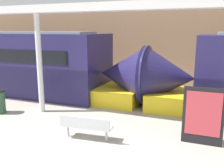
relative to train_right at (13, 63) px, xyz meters
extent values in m
plane|color=#A8A093|center=(6.40, -5.66, -1.52)|extent=(60.00, 60.00, 0.00)
cube|color=#937051|center=(6.40, 4.35, 0.98)|extent=(56.00, 0.20, 5.00)
cone|color=#231E4C|center=(8.38, 0.00, -0.20)|extent=(2.20, 2.63, 2.63)
cube|color=yellow|center=(8.59, 0.00, -1.17)|extent=(1.98, 2.46, 0.70)
cone|color=#231E4C|center=(6.37, 0.00, -0.20)|extent=(2.20, 2.63, 2.63)
cube|color=yellow|center=(6.16, 0.00, -1.17)|extent=(1.98, 2.46, 0.70)
cube|color=#ADB2B7|center=(6.61, -4.22, -1.11)|extent=(1.62, 0.57, 0.04)
cube|color=#ADB2B7|center=(6.63, -4.42, -0.92)|extent=(1.59, 0.17, 0.33)
cylinder|color=#ADB2B7|center=(5.98, -4.27, -1.32)|extent=(0.07, 0.07, 0.39)
cylinder|color=#ADB2B7|center=(7.25, -4.17, -1.32)|extent=(0.07, 0.07, 0.39)
cube|color=black|center=(9.90, -3.33, -0.66)|extent=(1.14, 0.06, 1.70)
cube|color=#B73842|center=(9.90, -3.37, -0.58)|extent=(0.97, 0.01, 1.30)
cylinder|color=silver|center=(3.70, -2.53, 0.43)|extent=(0.22, 0.22, 3.90)
cube|color=silver|center=(3.70, -2.53, 2.52)|extent=(28.00, 0.60, 0.28)
camera|label=1|loc=(9.95, -10.60, 1.76)|focal=40.00mm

